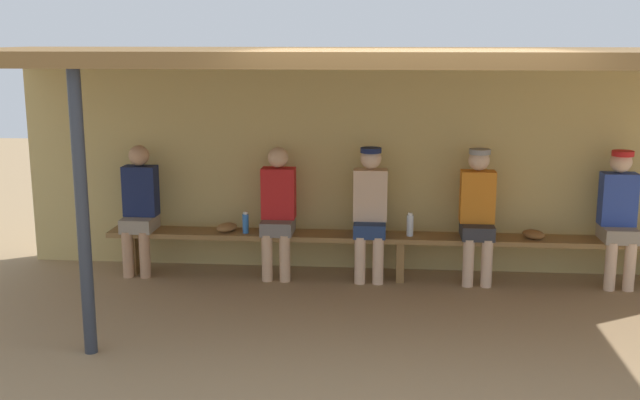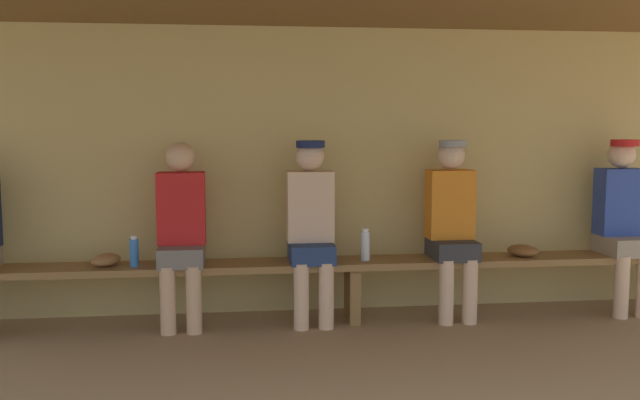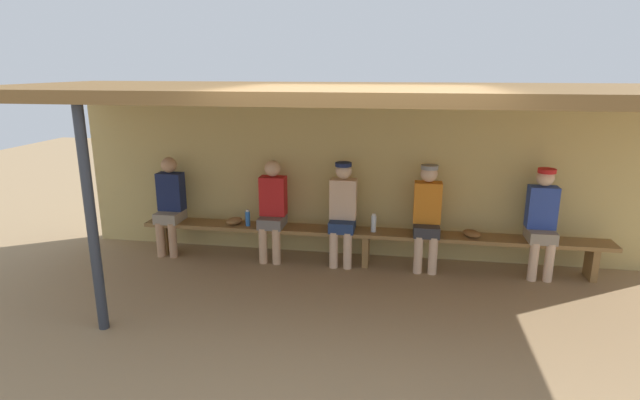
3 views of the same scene
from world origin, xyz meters
TOP-DOWN VIEW (x-y plane):
  - back_wall at (0.00, 2.00)m, footprint 8.00×0.20m
  - bench at (0.00, 1.55)m, footprint 6.00×0.36m
  - player_in_white at (2.12, 1.55)m, footprint 0.34×0.42m
  - player_middle at (0.76, 1.55)m, footprint 0.34×0.42m
  - player_leftmost at (-1.25, 1.55)m, footprint 0.34×0.42m
  - player_near_post at (-0.31, 1.55)m, footprint 0.34×0.42m
  - water_bottle_green at (-1.58, 1.50)m, footprint 0.06×0.06m
  - water_bottle_orange at (0.09, 1.53)m, footprint 0.07×0.07m
  - baseball_glove_tan at (-1.78, 1.54)m, footprint 0.27×0.29m
  - baseball_glove_dark_brown at (1.31, 1.53)m, footprint 0.29×0.29m

SIDE VIEW (x-z plane):
  - bench at x=0.00m, z-range 0.16..0.62m
  - baseball_glove_tan at x=-1.78m, z-range 0.46..0.55m
  - baseball_glove_dark_brown at x=1.31m, z-range 0.46..0.55m
  - water_bottle_green at x=-1.58m, z-range 0.45..0.68m
  - water_bottle_orange at x=0.09m, z-range 0.45..0.69m
  - player_leftmost at x=-1.25m, z-range 0.06..1.40m
  - player_in_white at x=2.12m, z-range 0.07..1.42m
  - player_middle at x=0.76m, z-range 0.07..1.42m
  - player_near_post at x=-0.31m, z-range 0.07..1.42m
  - back_wall at x=0.00m, z-range 0.00..2.20m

